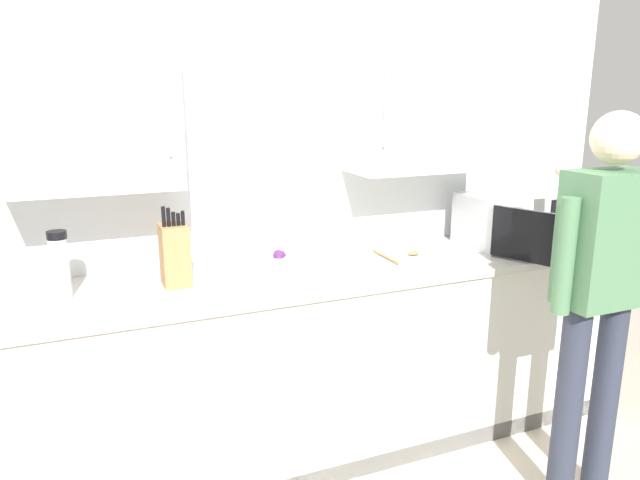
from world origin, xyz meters
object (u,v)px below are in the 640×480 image
at_px(knife_block, 175,254).
at_px(person_figure, 600,281).
at_px(microwave_oven, 508,220).
at_px(thermos_flask, 60,265).
at_px(wooden_spoon, 399,255).
at_px(fruit_bowl, 279,261).

relative_size(knife_block, person_figure, 0.21).
distance_m(microwave_oven, thermos_flask, 2.17).
xyz_separation_m(knife_block, person_figure, (1.51, -0.81, -0.06)).
xyz_separation_m(microwave_oven, wooden_spoon, (-0.65, 0.01, -0.12)).
bearing_deg(thermos_flask, wooden_spoon, 0.43).
relative_size(fruit_bowl, knife_block, 0.59).
xyz_separation_m(microwave_oven, thermos_flask, (-2.17, -0.00, 0.00)).
bearing_deg(person_figure, knife_block, 151.92).
xyz_separation_m(wooden_spoon, thermos_flask, (-1.52, -0.01, 0.13)).
bearing_deg(thermos_flask, microwave_oven, 0.09).
relative_size(microwave_oven, knife_block, 1.99).
distance_m(thermos_flask, person_figure, 2.11).
relative_size(wooden_spoon, thermos_flask, 0.93).
height_order(fruit_bowl, person_figure, person_figure).
xyz_separation_m(wooden_spoon, fruit_bowl, (-0.61, 0.01, 0.03)).
distance_m(wooden_spoon, fruit_bowl, 0.61).
xyz_separation_m(fruit_bowl, thermos_flask, (-0.91, -0.03, 0.09)).
relative_size(wooden_spoon, fruit_bowl, 1.26).
relative_size(microwave_oven, person_figure, 0.41).
height_order(microwave_oven, wooden_spoon, microwave_oven).
bearing_deg(knife_block, fruit_bowl, 2.65).
height_order(fruit_bowl, thermos_flask, thermos_flask).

